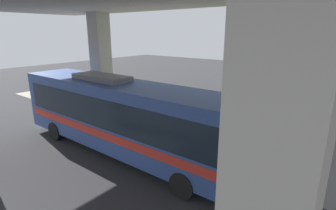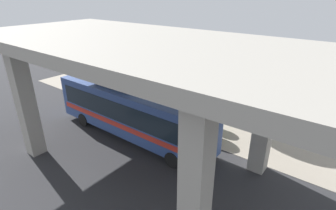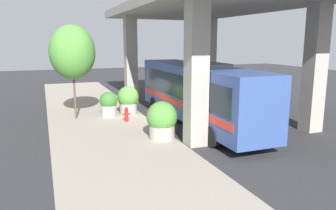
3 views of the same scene
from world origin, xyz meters
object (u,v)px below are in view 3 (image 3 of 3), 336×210
at_px(fire_hydrant, 126,114).
at_px(bus, 197,91).
at_px(planter_back, 109,104).
at_px(planter_middle, 128,100).
at_px(planter_front, 162,120).
at_px(street_tree_near, 72,52).

bearing_deg(fire_hydrant, bus, -29.41).
xyz_separation_m(fire_hydrant, planter_back, (-0.75, 1.75, 0.37)).
bearing_deg(planter_middle, planter_front, -88.00).
relative_size(planter_front, planter_back, 1.17).
bearing_deg(planter_back, bus, -40.74).
distance_m(bus, planter_front, 3.66).
relative_size(planter_front, street_tree_near, 0.33).
bearing_deg(planter_back, planter_middle, 10.16).
bearing_deg(planter_middle, fire_hydrant, -107.29).
height_order(planter_front, planter_middle, planter_front).
xyz_separation_m(planter_front, planter_back, (-1.58, 5.83, -0.12)).
height_order(bus, planter_front, bus).
bearing_deg(planter_middle, bus, -52.89).
bearing_deg(street_tree_near, planter_back, -5.68).
bearing_deg(bus, planter_front, -145.55).
bearing_deg(planter_front, planter_back, 105.19).
bearing_deg(fire_hydrant, planter_back, 113.15).
distance_m(planter_back, street_tree_near, 3.94).
xyz_separation_m(fire_hydrant, planter_middle, (0.62, 2.00, 0.51)).
distance_m(planter_middle, planter_back, 1.40).
relative_size(planter_middle, street_tree_near, 0.33).
distance_m(fire_hydrant, street_tree_near, 5.06).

